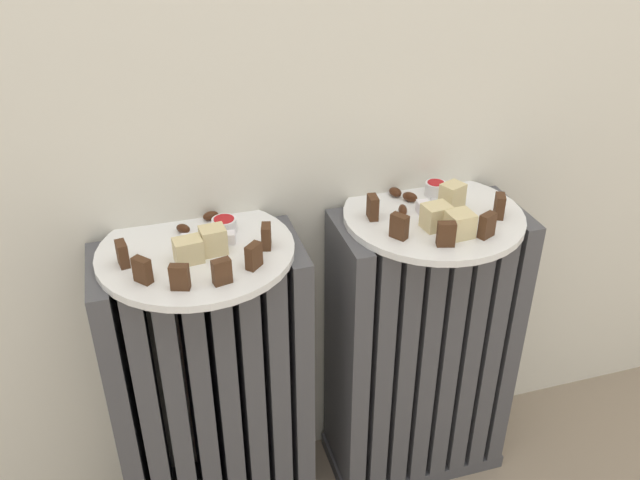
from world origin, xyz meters
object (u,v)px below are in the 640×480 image
at_px(plate_left, 196,251).
at_px(fork, 439,207).
at_px(plate_right, 433,216).
at_px(jam_bowl_right, 435,188).
at_px(radiator_right, 420,352).
at_px(jam_bowl_left, 224,224).
at_px(radiator_left, 212,394).

bearing_deg(plate_left, fork, 1.71).
relative_size(plate_right, jam_bowl_right, 8.44).
bearing_deg(fork, plate_right, -141.47).
distance_m(radiator_right, plate_left, 0.51).
distance_m(jam_bowl_left, fork, 0.37).
bearing_deg(radiator_left, plate_left, -135.00).
height_order(jam_bowl_right, fork, jam_bowl_right).
relative_size(plate_right, fork, 3.44).
distance_m(radiator_right, jam_bowl_left, 0.48).
distance_m(radiator_left, jam_bowl_left, 0.33).
distance_m(radiator_right, plate_right, 0.30).
height_order(plate_left, jam_bowl_right, jam_bowl_right).
height_order(plate_left, jam_bowl_left, jam_bowl_left).
bearing_deg(jam_bowl_left, radiator_left, -144.15).
distance_m(plate_right, jam_bowl_left, 0.36).
relative_size(plate_left, jam_bowl_right, 8.44).
xyz_separation_m(plate_left, jam_bowl_left, (0.05, 0.04, 0.02)).
height_order(radiator_right, jam_bowl_left, jam_bowl_left).
xyz_separation_m(radiator_left, plate_right, (0.41, -0.00, 0.30)).
height_order(radiator_left, jam_bowl_right, jam_bowl_right).
relative_size(jam_bowl_left, jam_bowl_right, 1.10).
relative_size(radiator_right, jam_bowl_left, 14.48).
relative_size(radiator_left, jam_bowl_left, 14.48).
bearing_deg(fork, jam_bowl_left, 176.09).
height_order(radiator_right, plate_left, plate_left).
bearing_deg(jam_bowl_right, plate_right, -116.61).
bearing_deg(fork, plate_left, -178.29).
bearing_deg(plate_right, jam_bowl_right, 63.39).
distance_m(radiator_left, plate_right, 0.51).
bearing_deg(plate_right, fork, 38.53).
xyz_separation_m(plate_right, jam_bowl_right, (0.03, 0.06, 0.02)).
bearing_deg(jam_bowl_right, jam_bowl_left, -176.52).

